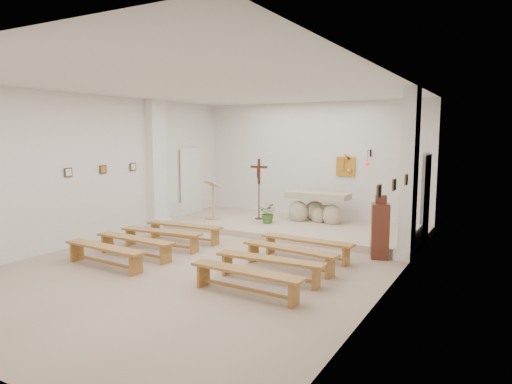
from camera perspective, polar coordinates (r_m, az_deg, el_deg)
The scene contains 31 objects.
ground at distance 9.55m, azimuth -4.79°, elevation -8.38°, with size 7.00×10.00×0.00m, color #C2A68C.
wall_left at distance 11.56m, azimuth -19.38°, elevation 2.77°, with size 0.02×10.00×3.50m, color white.
wall_right at distance 7.83m, azimuth 16.73°, elevation 0.94°, with size 0.02×10.00×3.50m, color white.
wall_back at distance 13.64m, azimuth 6.99°, elevation 3.75°, with size 7.00×0.02×3.50m, color white.
ceiling at distance 9.25m, azimuth -5.02°, elevation 12.94°, with size 7.00×10.00×0.02m, color silver.
sanctuary_platform at distance 12.50m, azimuth 4.26°, elevation -4.28°, with size 6.98×3.00×0.15m, color #B7A38C.
pilaster_left at distance 12.88m, azimuth -12.33°, elevation 3.43°, with size 0.26×0.55×3.50m, color white.
pilaster_right at distance 9.81m, azimuth 18.62°, elevation 2.08°, with size 0.26×0.55×3.50m, color white.
gold_wall_relief at distance 13.26m, azimuth 11.14°, elevation 3.13°, with size 0.55×0.04×0.55m, color gold.
sanctuary_lamp at distance 12.80m, azimuth 13.78°, elevation 3.63°, with size 0.11×0.36×0.44m.
station_frame_left_front at distance 11.04m, azimuth -22.42°, elevation 2.29°, with size 0.03×0.20×0.20m, color #422F1D.
station_frame_left_mid at distance 11.68m, azimuth -18.57°, elevation 2.70°, with size 0.03×0.20×0.20m, color #422F1D.
station_frame_left_rear at distance 12.37m, azimuth -15.14°, elevation 3.06°, with size 0.03×0.20×0.20m, color #422F1D.
station_frame_right_front at distance 7.07m, azimuth 15.13°, elevation 0.10°, with size 0.03×0.20×0.20m, color #422F1D.
station_frame_right_mid at distance 8.03m, azimuth 16.89°, elevation 0.87°, with size 0.03×0.20×0.20m, color #422F1D.
station_frame_right_rear at distance 9.01m, azimuth 18.28°, elevation 1.47°, with size 0.03×0.20×0.20m, color #422F1D.
radiator_left at distance 13.62m, azimuth -10.40°, elevation -2.59°, with size 0.10×0.85×0.52m, color silver.
radiator_right at distance 10.70m, azimuth 19.33°, elevation -5.58°, with size 0.10×0.85×0.52m, color silver.
altar at distance 12.79m, azimuth 7.62°, elevation -2.14°, with size 1.75×0.81×0.90m.
lectern at distance 13.03m, azimuth -5.43°, elevation -1.03°, with size 0.47×0.43×1.12m.
crucifix_stand at distance 12.95m, azimuth 0.36°, elevation 0.95°, with size 0.52×0.23×1.73m.
potted_plant at distance 12.47m, azimuth 1.58°, elevation -2.61°, with size 0.51×0.45×0.57m, color #386126.
donation_pedestal at distance 9.80m, azimuth 15.24°, elevation -4.69°, with size 0.45×0.45×1.33m.
bench_left_front at distance 11.11m, azimuth -8.97°, elevation -4.54°, with size 2.02×0.44×0.42m.
bench_right_front at distance 9.51m, azimuth 6.33°, elevation -6.49°, with size 2.02×0.44×0.42m.
bench_left_second at distance 10.49m, azimuth -11.75°, elevation -5.30°, with size 2.02×0.50×0.42m.
bench_right_second at distance 8.79m, azimuth 4.22°, elevation -7.62°, with size 2.03×0.59×0.42m.
bench_left_third at distance 9.91m, azimuth -14.88°, elevation -6.14°, with size 2.02×0.42×0.42m.
bench_right_third at distance 8.08m, azimuth 1.71°, elevation -8.94°, with size 2.01×0.39×0.42m.
bench_left_fourth at distance 9.36m, azimuth -18.40°, elevation -7.06°, with size 2.02×0.45×0.42m.
bench_right_fourth at distance 7.39m, azimuth -1.29°, elevation -10.49°, with size 2.02×0.42×0.42m.
Camera 1 is at (5.18, -7.60, 2.57)m, focal length 32.00 mm.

